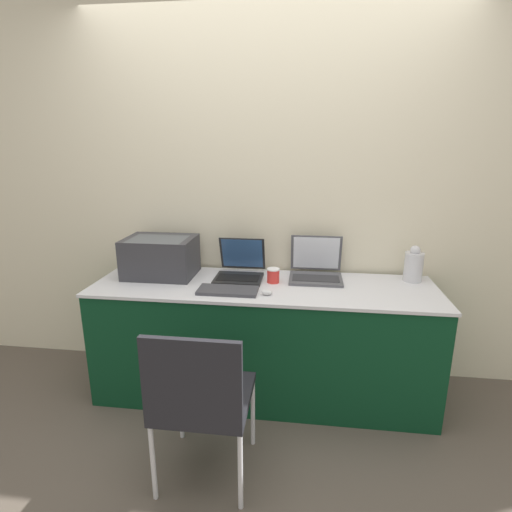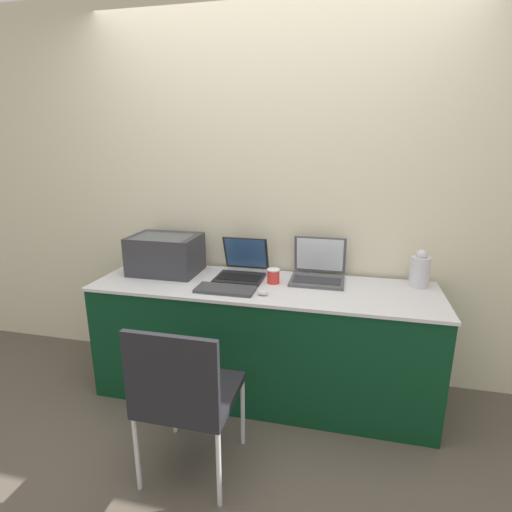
# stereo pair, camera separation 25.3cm
# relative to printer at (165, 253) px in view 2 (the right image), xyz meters

# --- Properties ---
(ground_plane) EXTENTS (14.00, 14.00, 0.00)m
(ground_plane) POSITION_rel_printer_xyz_m (0.71, -0.41, -0.91)
(ground_plane) COLOR brown
(wall_back) EXTENTS (8.00, 0.05, 2.60)m
(wall_back) POSITION_rel_printer_xyz_m (0.71, 0.28, 0.39)
(wall_back) COLOR beige
(wall_back) RESTS_ON ground_plane
(table) EXTENTS (2.18, 0.64, 0.77)m
(table) POSITION_rel_printer_xyz_m (0.71, -0.10, -0.53)
(table) COLOR #0C381E
(table) RESTS_ON ground_plane
(printer) EXTENTS (0.46, 0.34, 0.26)m
(printer) POSITION_rel_printer_xyz_m (0.00, 0.00, 0.00)
(printer) COLOR #333338
(printer) RESTS_ON table
(laptop_left) EXTENTS (0.31, 0.35, 0.25)m
(laptop_left) POSITION_rel_printer_xyz_m (0.54, 0.03, -0.09)
(laptop_left) COLOR black
(laptop_left) RESTS_ON table
(laptop_right) EXTENTS (0.34, 0.32, 0.27)m
(laptop_right) POSITION_rel_printer_xyz_m (1.04, 0.09, -0.08)
(laptop_right) COLOR #4C4C51
(laptop_right) RESTS_ON table
(external_keyboard) EXTENTS (0.36, 0.17, 0.02)m
(external_keyboard) POSITION_rel_printer_xyz_m (0.51, -0.26, -0.13)
(external_keyboard) COLOR #3D3D42
(external_keyboard) RESTS_ON table
(coffee_cup) EXTENTS (0.08, 0.08, 0.09)m
(coffee_cup) POSITION_rel_printer_xyz_m (0.77, -0.05, -0.09)
(coffee_cup) COLOR red
(coffee_cup) RESTS_ON table
(mouse) EXTENTS (0.07, 0.04, 0.03)m
(mouse) POSITION_rel_printer_xyz_m (0.75, -0.28, -0.12)
(mouse) COLOR silver
(mouse) RESTS_ON table
(metal_pitcher) EXTENTS (0.12, 0.12, 0.24)m
(metal_pitcher) POSITION_rel_printer_xyz_m (1.67, 0.10, -0.04)
(metal_pitcher) COLOR silver
(metal_pitcher) RESTS_ON table
(chair) EXTENTS (0.45, 0.45, 0.86)m
(chair) POSITION_rel_printer_xyz_m (0.50, -0.90, -0.42)
(chair) COLOR black
(chair) RESTS_ON ground_plane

